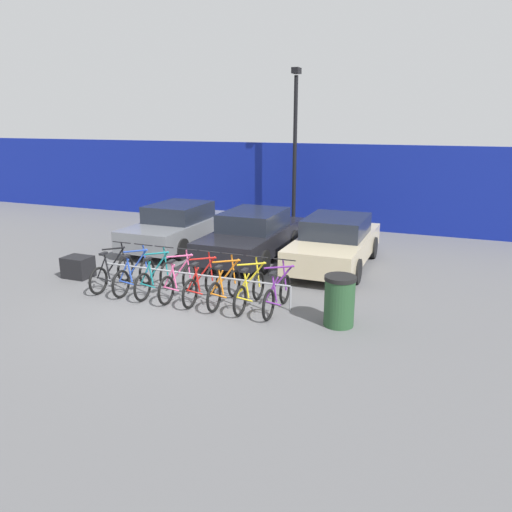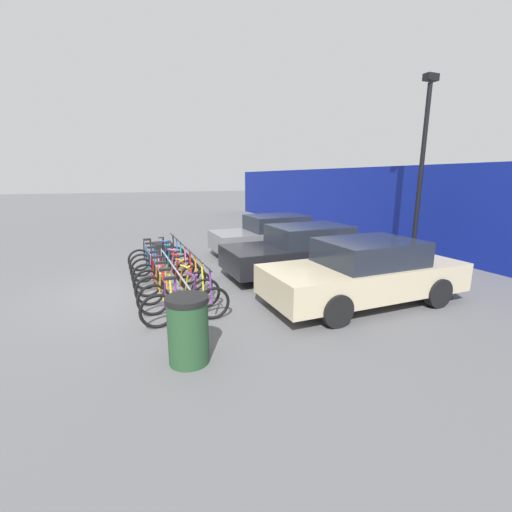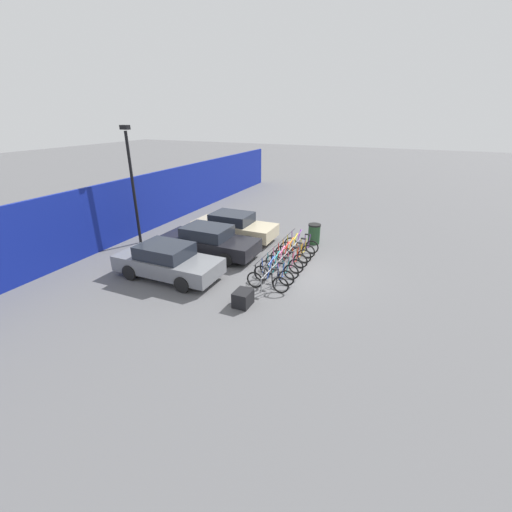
% 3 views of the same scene
% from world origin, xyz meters
% --- Properties ---
extents(ground_plane, '(120.00, 120.00, 0.00)m').
position_xyz_m(ground_plane, '(0.00, 0.00, 0.00)').
color(ground_plane, '#59595B').
extents(hoarding_wall, '(36.00, 0.16, 3.13)m').
position_xyz_m(hoarding_wall, '(0.00, 9.50, 1.57)').
color(hoarding_wall, navy).
rests_on(hoarding_wall, ground).
extents(bike_rack, '(4.81, 0.04, 0.57)m').
position_xyz_m(bike_rack, '(0.18, 0.68, 0.50)').
color(bike_rack, gray).
rests_on(bike_rack, ground).
extents(bicycle_black, '(0.68, 1.71, 1.05)m').
position_xyz_m(bicycle_black, '(-1.95, 0.53, 0.38)').
color(bicycle_black, black).
rests_on(bicycle_black, ground).
extents(bicycle_blue, '(0.68, 1.71, 1.05)m').
position_xyz_m(bicycle_blue, '(-1.32, 0.53, 0.38)').
color(bicycle_blue, black).
rests_on(bicycle_blue, ground).
extents(bicycle_teal, '(0.68, 1.71, 1.05)m').
position_xyz_m(bicycle_teal, '(-0.73, 0.53, 0.38)').
color(bicycle_teal, black).
rests_on(bicycle_teal, ground).
extents(bicycle_pink, '(0.68, 1.71, 1.05)m').
position_xyz_m(bicycle_pink, '(-0.11, 0.53, 0.38)').
color(bicycle_pink, black).
rests_on(bicycle_pink, ground).
extents(bicycle_red, '(0.68, 1.71, 1.05)m').
position_xyz_m(bicycle_red, '(0.49, 0.53, 0.38)').
color(bicycle_red, black).
rests_on(bicycle_red, ground).
extents(bicycle_orange, '(0.68, 1.71, 1.05)m').
position_xyz_m(bicycle_orange, '(1.07, 0.53, 0.38)').
color(bicycle_orange, black).
rests_on(bicycle_orange, ground).
extents(bicycle_yellow, '(0.68, 1.71, 1.05)m').
position_xyz_m(bicycle_yellow, '(1.67, 0.53, 0.38)').
color(bicycle_yellow, black).
rests_on(bicycle_yellow, ground).
extents(bicycle_purple, '(0.68, 1.71, 1.05)m').
position_xyz_m(bicycle_purple, '(2.31, 0.53, 0.38)').
color(bicycle_purple, black).
rests_on(bicycle_purple, ground).
extents(car_grey, '(1.91, 4.36, 1.40)m').
position_xyz_m(car_grey, '(-2.53, 4.66, 0.69)').
color(car_grey, slate).
rests_on(car_grey, ground).
extents(car_black, '(1.91, 4.58, 1.40)m').
position_xyz_m(car_black, '(0.18, 4.36, 0.69)').
color(car_black, black).
rests_on(car_black, ground).
extents(car_beige, '(1.91, 4.44, 1.40)m').
position_xyz_m(car_beige, '(2.66, 4.37, 0.69)').
color(car_beige, '#C1B28E').
rests_on(car_beige, ground).
extents(lamp_post, '(0.24, 0.44, 5.72)m').
position_xyz_m(lamp_post, '(0.13, 8.50, 3.21)').
color(lamp_post, black).
rests_on(lamp_post, ground).
extents(trash_bin, '(0.63, 0.63, 1.03)m').
position_xyz_m(trash_bin, '(3.70, 0.28, 0.52)').
color(trash_bin, '#234728').
rests_on(trash_bin, ground).
extents(cargo_crate, '(0.70, 0.56, 0.55)m').
position_xyz_m(cargo_crate, '(-3.32, 0.88, 0.28)').
color(cargo_crate, black).
rests_on(cargo_crate, ground).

